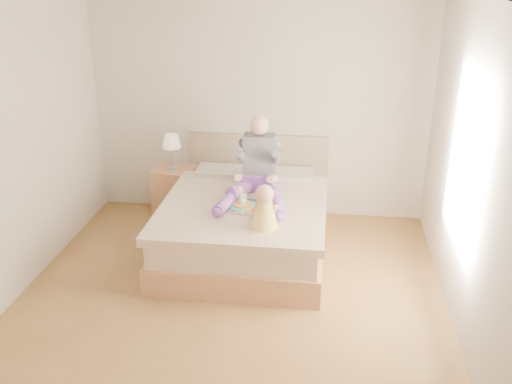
# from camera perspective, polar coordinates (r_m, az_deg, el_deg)

# --- Properties ---
(room) EXTENTS (4.02, 4.22, 2.71)m
(room) POSITION_cam_1_polar(r_m,az_deg,el_deg) (4.76, -1.96, 4.50)
(room) COLOR brown
(room) RESTS_ON ground
(bed) EXTENTS (1.70, 2.18, 1.00)m
(bed) POSITION_cam_1_polar(r_m,az_deg,el_deg) (6.20, -0.94, -2.92)
(bed) COLOR #9B6A48
(bed) RESTS_ON ground
(nightstand) EXTENTS (0.56, 0.52, 0.59)m
(nightstand) POSITION_cam_1_polar(r_m,az_deg,el_deg) (7.11, -8.01, 0.11)
(nightstand) COLOR #9B6A48
(nightstand) RESTS_ON ground
(lamp) EXTENTS (0.21, 0.21, 0.44)m
(lamp) POSITION_cam_1_polar(r_m,az_deg,el_deg) (6.86, -8.43, 4.84)
(lamp) COLOR #ADAFB4
(lamp) RESTS_ON nightstand
(adult) EXTENTS (0.72, 1.01, 0.85)m
(adult) POSITION_cam_1_polar(r_m,az_deg,el_deg) (6.07, 0.13, 2.06)
(adult) COLOR #6E3B95
(adult) RESTS_ON bed
(tray) EXTENTS (0.54, 0.46, 0.14)m
(tray) POSITION_cam_1_polar(r_m,az_deg,el_deg) (5.77, -0.50, -1.41)
(tray) COLOR #ADAFB4
(tray) RESTS_ON bed
(baby) EXTENTS (0.28, 0.39, 0.43)m
(baby) POSITION_cam_1_polar(r_m,az_deg,el_deg) (5.33, 0.85, -1.82)
(baby) COLOR #F7E14E
(baby) RESTS_ON bed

